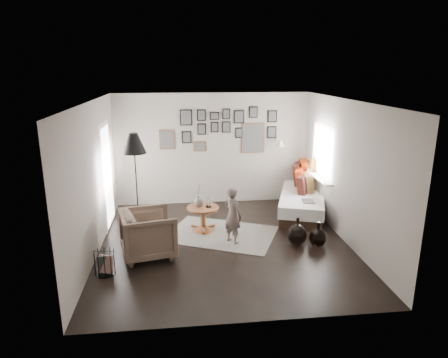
{
  "coord_description": "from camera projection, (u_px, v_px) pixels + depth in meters",
  "views": [
    {
      "loc": [
        -0.79,
        -6.75,
        3.14
      ],
      "look_at": [
        0.05,
        0.5,
        1.1
      ],
      "focal_mm": 32.0,
      "sensor_mm": 36.0,
      "label": 1
    }
  ],
  "objects": [
    {
      "name": "candles",
      "position": [
        209.0,
        201.0,
        7.81
      ],
      "size": [
        0.11,
        0.11,
        0.24
      ],
      "color": "black",
      "rests_on": "pedestal_table"
    },
    {
      "name": "wall_back",
      "position": [
        213.0,
        149.0,
        9.34
      ],
      "size": [
        4.5,
        0.0,
        4.5
      ],
      "primitive_type": "plane",
      "rotation": [
        1.57,
        0.0,
        0.0
      ],
      "color": "#A1988D",
      "rests_on": "ground"
    },
    {
      "name": "floor_lamp",
      "position": [
        134.0,
        147.0,
        7.6
      ],
      "size": [
        0.46,
        0.46,
        1.95
      ],
      "rotation": [
        0.0,
        0.0,
        0.22
      ],
      "color": "black",
      "rests_on": "ground"
    },
    {
      "name": "armchair_cushion",
      "position": [
        150.0,
        228.0,
        6.85
      ],
      "size": [
        0.43,
        0.44,
        0.17
      ],
      "primitive_type": "cube",
      "rotation": [
        -0.21,
        0.0,
        0.19
      ],
      "color": "silver",
      "rests_on": "armchair"
    },
    {
      "name": "ground",
      "position": [
        224.0,
        243.0,
        7.39
      ],
      "size": [
        4.8,
        4.8,
        0.0
      ],
      "primitive_type": "plane",
      "color": "black",
      "rests_on": "ground"
    },
    {
      "name": "ceiling",
      "position": [
        224.0,
        101.0,
        6.69
      ],
      "size": [
        4.8,
        4.8,
        0.0
      ],
      "primitive_type": "plane",
      "rotation": [
        3.14,
        0.0,
        0.0
      ],
      "color": "white",
      "rests_on": "wall_back"
    },
    {
      "name": "rug",
      "position": [
        221.0,
        234.0,
        7.79
      ],
      "size": [
        2.41,
        2.11,
        0.01
      ],
      "primitive_type": "cube",
      "rotation": [
        0.0,
        0.0,
        -0.42
      ],
      "color": "beige",
      "rests_on": "ground"
    },
    {
      "name": "wall_sconce",
      "position": [
        280.0,
        143.0,
        9.21
      ],
      "size": [
        0.18,
        0.36,
        0.16
      ],
      "color": "white",
      "rests_on": "wall_back"
    },
    {
      "name": "magazine_basket",
      "position": [
        105.0,
        263.0,
        6.25
      ],
      "size": [
        0.35,
        0.35,
        0.39
      ],
      "rotation": [
        0.0,
        0.0,
        -0.14
      ],
      "color": "black",
      "rests_on": "ground"
    },
    {
      "name": "pedestal_table",
      "position": [
        203.0,
        220.0,
        7.9
      ],
      "size": [
        0.64,
        0.64,
        0.5
      ],
      "rotation": [
        0.0,
        0.0,
        0.23
      ],
      "color": "brown",
      "rests_on": "ground"
    },
    {
      "name": "child",
      "position": [
        233.0,
        215.0,
        7.29
      ],
      "size": [
        0.45,
        0.47,
        1.08
      ],
      "primitive_type": "imported",
      "rotation": [
        0.0,
        0.0,
        2.26
      ],
      "color": "#6D5C56",
      "rests_on": "ground"
    },
    {
      "name": "demijohn_small",
      "position": [
        318.0,
        238.0,
        7.2
      ],
      "size": [
        0.31,
        0.31,
        0.48
      ],
      "color": "black",
      "rests_on": "ground"
    },
    {
      "name": "wall_left",
      "position": [
        93.0,
        180.0,
        6.79
      ],
      "size": [
        0.0,
        4.8,
        4.8
      ],
      "primitive_type": "plane",
      "rotation": [
        1.57,
        0.0,
        1.57
      ],
      "color": "#A1988D",
      "rests_on": "ground"
    },
    {
      "name": "gallery_wall",
      "position": [
        225.0,
        130.0,
        9.23
      ],
      "size": [
        2.74,
        0.03,
        1.08
      ],
      "color": "brown",
      "rests_on": "wall_back"
    },
    {
      "name": "demijohn_large",
      "position": [
        297.0,
        235.0,
        7.27
      ],
      "size": [
        0.35,
        0.35,
        0.53
      ],
      "color": "black",
      "rests_on": "ground"
    },
    {
      "name": "vase",
      "position": [
        199.0,
        200.0,
        7.8
      ],
      "size": [
        0.18,
        0.18,
        0.46
      ],
      "color": "black",
      "rests_on": "pedestal_table"
    },
    {
      "name": "wall_right",
      "position": [
        347.0,
        172.0,
        7.29
      ],
      "size": [
        0.0,
        4.8,
        4.8
      ],
      "primitive_type": "plane",
      "rotation": [
        1.57,
        0.0,
        -1.57
      ],
      "color": "#A1988D",
      "rests_on": "ground"
    },
    {
      "name": "magazine_on_daybed",
      "position": [
        308.0,
        201.0,
        8.23
      ],
      "size": [
        0.28,
        0.35,
        0.02
      ],
      "primitive_type": "cube",
      "rotation": [
        0.0,
        0.0,
        -0.15
      ],
      "color": "black",
      "rests_on": "daybed"
    },
    {
      "name": "door_left",
      "position": [
        107.0,
        176.0,
        8.01
      ],
      "size": [
        0.0,
        2.14,
        2.14
      ],
      "color": "white",
      "rests_on": "wall_left"
    },
    {
      "name": "daybed",
      "position": [
        301.0,
        198.0,
        8.9
      ],
      "size": [
        1.53,
        2.27,
        1.04
      ],
      "rotation": [
        0.0,
        0.0,
        -0.33
      ],
      "color": "black",
      "rests_on": "ground"
    },
    {
      "name": "window_right",
      "position": [
        317.0,
        173.0,
        8.66
      ],
      "size": [
        0.15,
        1.32,
        1.3
      ],
      "color": "white",
      "rests_on": "wall_right"
    },
    {
      "name": "armchair",
      "position": [
        148.0,
        234.0,
        6.82
      ],
      "size": [
        1.06,
        1.04,
        0.81
      ],
      "primitive_type": "imported",
      "rotation": [
        0.0,
        0.0,
        1.79
      ],
      "color": "brown",
      "rests_on": "ground"
    },
    {
      "name": "wall_front",
      "position": [
        248.0,
        228.0,
        4.75
      ],
      "size": [
        4.5,
        0.0,
        4.5
      ],
      "primitive_type": "plane",
      "rotation": [
        -1.57,
        0.0,
        0.0
      ],
      "color": "#A1988D",
      "rests_on": "ground"
    }
  ]
}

